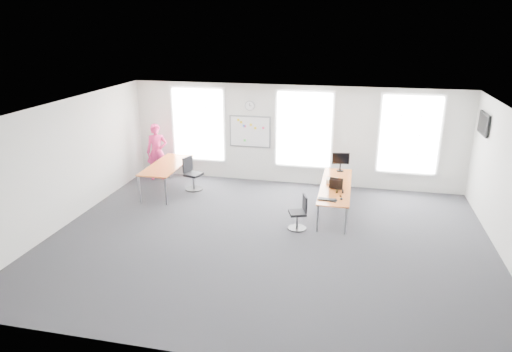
% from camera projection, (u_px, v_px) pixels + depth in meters
% --- Properties ---
extents(floor, '(10.00, 10.00, 0.00)m').
position_uv_depth(floor, '(268.00, 239.00, 10.48)').
color(floor, '#252529').
rests_on(floor, ground).
extents(ceiling, '(10.00, 10.00, 0.00)m').
position_uv_depth(ceiling, '(269.00, 110.00, 9.51)').
color(ceiling, white).
rests_on(ceiling, ground).
extents(wall_back, '(10.00, 0.00, 10.00)m').
position_uv_depth(wall_back, '(294.00, 135.00, 13.69)').
color(wall_back, white).
rests_on(wall_back, ground).
extents(wall_front, '(10.00, 0.00, 10.00)m').
position_uv_depth(wall_front, '(213.00, 270.00, 6.29)').
color(wall_front, white).
rests_on(wall_front, ground).
extents(wall_left, '(0.00, 10.00, 10.00)m').
position_uv_depth(wall_left, '(66.00, 163.00, 11.02)').
color(wall_left, white).
rests_on(wall_left, ground).
extents(window_left, '(1.60, 0.06, 2.20)m').
position_uv_depth(window_left, '(198.00, 124.00, 14.21)').
color(window_left, white).
rests_on(window_left, wall_back).
extents(window_mid, '(1.60, 0.06, 2.20)m').
position_uv_depth(window_mid, '(304.00, 130.00, 13.53)').
color(window_mid, white).
rests_on(window_mid, wall_back).
extents(window_right, '(1.60, 0.06, 2.20)m').
position_uv_depth(window_right, '(409.00, 135.00, 12.92)').
color(window_right, white).
rests_on(window_right, wall_back).
extents(desk_right, '(0.77, 2.90, 0.70)m').
position_uv_depth(desk_right, '(336.00, 187.00, 11.87)').
color(desk_right, '#C1521E').
rests_on(desk_right, ground).
extents(desk_left, '(0.89, 2.22, 0.81)m').
position_uv_depth(desk_left, '(167.00, 167.00, 13.25)').
color(desk_left, '#C1521E').
rests_on(desk_left, ground).
extents(chair_right, '(0.49, 0.49, 0.85)m').
position_uv_depth(chair_right, '(299.00, 214.00, 10.91)').
color(chair_right, black).
rests_on(chair_right, ground).
extents(chair_left, '(0.55, 0.55, 0.98)m').
position_uv_depth(chair_left, '(192.00, 175.00, 13.47)').
color(chair_left, black).
rests_on(chair_left, ground).
extents(person, '(0.75, 0.61, 1.77)m').
position_uv_depth(person, '(157.00, 152.00, 14.23)').
color(person, '#C2235F').
rests_on(person, ground).
extents(whiteboard, '(1.20, 0.03, 0.90)m').
position_uv_depth(whiteboard, '(250.00, 132.00, 13.92)').
color(whiteboard, white).
rests_on(whiteboard, wall_back).
extents(wall_clock, '(0.30, 0.04, 0.30)m').
position_uv_depth(wall_clock, '(250.00, 106.00, 13.66)').
color(wall_clock, gray).
rests_on(wall_clock, wall_back).
extents(tv, '(0.06, 0.90, 0.55)m').
position_uv_depth(tv, '(484.00, 124.00, 11.49)').
color(tv, black).
rests_on(tv, wall_right).
extents(keyboard, '(0.47, 0.25, 0.02)m').
position_uv_depth(keyboard, '(327.00, 200.00, 10.88)').
color(keyboard, black).
rests_on(keyboard, desk_right).
extents(mouse, '(0.07, 0.12, 0.04)m').
position_uv_depth(mouse, '(341.00, 199.00, 10.89)').
color(mouse, black).
rests_on(mouse, desk_right).
extents(lens_cap, '(0.06, 0.06, 0.01)m').
position_uv_depth(lens_cap, '(341.00, 196.00, 11.12)').
color(lens_cap, black).
rests_on(lens_cap, desk_right).
extents(headphones, '(0.18, 0.10, 0.11)m').
position_uv_depth(headphones, '(340.00, 191.00, 11.31)').
color(headphones, black).
rests_on(headphones, desk_right).
extents(laptop_sleeve, '(0.36, 0.25, 0.28)m').
position_uv_depth(laptop_sleeve, '(336.00, 184.00, 11.54)').
color(laptop_sleeve, black).
rests_on(laptop_sleeve, desk_right).
extents(paper_stack, '(0.33, 0.25, 0.11)m').
position_uv_depth(paper_stack, '(332.00, 181.00, 12.04)').
color(paper_stack, '#F3E4C6').
rests_on(paper_stack, desk_right).
extents(monitor, '(0.49, 0.20, 0.54)m').
position_uv_depth(monitor, '(341.00, 160.00, 12.86)').
color(monitor, black).
rests_on(monitor, desk_right).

